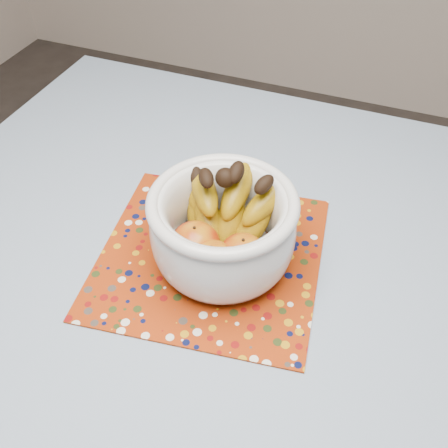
% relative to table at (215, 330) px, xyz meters
% --- Properties ---
extents(table, '(1.20, 1.20, 0.75)m').
position_rel_table_xyz_m(table, '(0.00, 0.00, 0.00)').
color(table, brown).
rests_on(table, ground).
extents(tablecloth, '(1.32, 1.32, 0.01)m').
position_rel_table_xyz_m(tablecloth, '(0.00, 0.00, 0.08)').
color(tablecloth, slate).
rests_on(tablecloth, table).
extents(placemat, '(0.43, 0.43, 0.00)m').
position_rel_table_xyz_m(placemat, '(-0.04, 0.09, 0.09)').
color(placemat, maroon).
rests_on(placemat, tablecloth).
extents(fruit_bowl, '(0.26, 0.25, 0.18)m').
position_rel_table_xyz_m(fruit_bowl, '(-0.02, 0.09, 0.17)').
color(fruit_bowl, silver).
rests_on(fruit_bowl, placemat).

